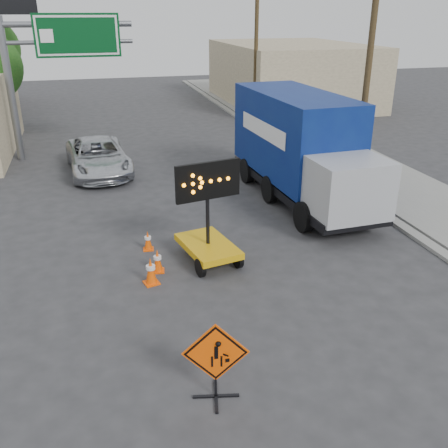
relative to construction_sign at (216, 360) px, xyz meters
name	(u,v)px	position (x,y,z in m)	size (l,w,h in m)	color
ground	(255,355)	(1.17, 1.03, -0.91)	(100.00, 100.00, 0.00)	#2D2D30
curb_right	(294,155)	(8.37, 16.03, -0.85)	(0.40, 60.00, 0.12)	gray
sidewalk_right	(334,151)	(10.67, 16.03, -0.83)	(4.00, 60.00, 0.15)	gray
building_right_far	(291,74)	(14.17, 31.03, 1.39)	(10.00, 14.00, 4.60)	#C5B58E
highway_gantry	(51,54)	(-3.27, 18.98, 4.16)	(6.18, 0.38, 6.90)	slate
utility_pole_near	(368,73)	(9.17, 11.03, 3.77)	(1.80, 0.26, 9.00)	#46361E
utility_pole_far	(256,49)	(9.17, 25.03, 3.77)	(1.80, 0.26, 9.00)	#46361E
construction_sign	(216,360)	(0.00, 0.00, 0.00)	(1.28, 0.91, 1.72)	black
arrow_board	(208,240)	(1.22, 5.70, -0.21)	(1.96, 2.42, 3.14)	#D39C0B
pickup_truck	(98,157)	(-1.59, 15.69, -0.13)	(2.60, 5.63, 1.56)	silver
box_truck	(301,154)	(6.00, 10.00, 0.96)	(3.08, 8.77, 4.11)	black
cone_a	(151,271)	(-0.63, 4.79, -0.51)	(0.49, 0.49, 0.80)	#FF5205
cone_b	(158,260)	(-0.35, 5.44, -0.56)	(0.41, 0.41, 0.71)	#FF5205
cone_c	(148,240)	(-0.44, 6.95, -0.59)	(0.36, 0.36, 0.65)	#FF5205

